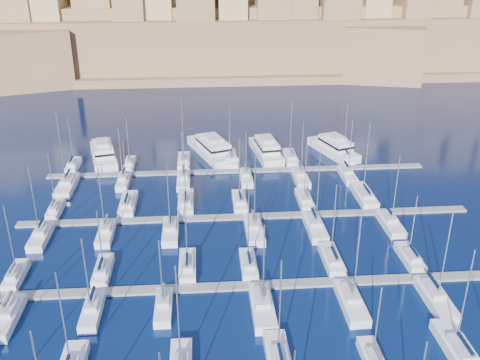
{
  "coord_description": "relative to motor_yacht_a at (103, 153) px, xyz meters",
  "views": [
    {
      "loc": [
        -8.0,
        -78.07,
        46.83
      ],
      "look_at": [
        -1.61,
        6.0,
        9.5
      ],
      "focal_mm": 40.0,
      "sensor_mm": 36.0,
      "label": 1
    }
  ],
  "objects": [
    {
      "name": "sailboat_26",
      "position": [
        19.8,
        -25.82,
        -0.96
      ],
      "size": [
        2.94,
        9.81,
        16.0
      ],
      "color": "white",
      "rests_on": "ground"
    },
    {
      "name": "ground",
      "position": [
        31.25,
        -41.6,
        -1.73
      ],
      "size": [
        600.0,
        600.0,
        0.0
      ],
      "primitive_type": "plane",
      "color": "black",
      "rests_on": "ground"
    },
    {
      "name": "sailboat_5",
      "position": [
        54.19,
        -69.72,
        -0.97
      ],
      "size": [
        3.0,
        10.0,
        14.97
      ],
      "color": "white",
      "rests_on": "ground"
    },
    {
      "name": "sailboat_23",
      "position": [
        55.72,
        -59.39,
        -0.97
      ],
      "size": [
        2.94,
        9.81,
        15.08
      ],
      "color": "white",
      "rests_on": "ground"
    },
    {
      "name": "sailboat_21",
      "position": [
        30.93,
        -59.49,
        -0.97
      ],
      "size": [
        3.01,
        10.03,
        14.29
      ],
      "color": "white",
      "rests_on": "ground"
    },
    {
      "name": "sailboat_27",
      "position": [
        30.28,
        -26.33,
        -0.99
      ],
      "size": [
        2.63,
        8.76,
        13.81
      ],
      "color": "white",
      "rests_on": "ground"
    },
    {
      "name": "sailboat_34",
      "position": [
        42.88,
        -37.43,
        -0.96
      ],
      "size": [
        2.97,
        9.9,
        15.47
      ],
      "color": "white",
      "rests_on": "ground"
    },
    {
      "name": "sailboat_31",
      "position": [
        6.09,
        -36.77,
        -0.99
      ],
      "size": [
        2.57,
        8.55,
        13.6
      ],
      "color": "white",
      "rests_on": "ground"
    },
    {
      "name": "sailboat_46",
      "position": [
        44.27,
        -15.27,
        -0.98
      ],
      "size": [
        2.87,
        9.58,
        13.88
      ],
      "color": "white",
      "rests_on": "ground"
    },
    {
      "name": "sailboat_30",
      "position": [
        -4.95,
        -36.97,
        -0.98
      ],
      "size": [
        2.69,
        8.97,
        14.18
      ],
      "color": "white",
      "rests_on": "ground"
    },
    {
      "name": "pontoon_mid_far",
      "position": [
        31.25,
        -31.6,
        -1.53
      ],
      "size": [
        84.0,
        2.0,
        0.4
      ],
      "primitive_type": "cube",
      "color": "slate",
      "rests_on": "ground"
    },
    {
      "name": "sailboat_19",
      "position": [
        7.53,
        -58.56,
        -1.0
      ],
      "size": [
        2.44,
        8.13,
        12.69
      ],
      "color": "white",
      "rests_on": "ground"
    },
    {
      "name": "sailboat_37",
      "position": [
        6.64,
        -4.9,
        -1.01
      ],
      "size": [
        2.28,
        7.6,
        12.18
      ],
      "color": "white",
      "rests_on": "ground"
    },
    {
      "name": "sailboat_29",
      "position": [
        55.29,
        -25.43,
        -0.95
      ],
      "size": [
        3.18,
        10.6,
        15.92
      ],
      "color": "white",
      "rests_on": "ground"
    },
    {
      "name": "sailboat_25",
      "position": [
        8.65,
        -25.79,
        -0.98
      ],
      "size": [
        2.96,
        9.86,
        13.87
      ],
      "color": "white",
      "rests_on": "ground"
    },
    {
      "name": "sailboat_20",
      "position": [
        17.26,
        -58.35,
        -1.01
      ],
      "size": [
        2.31,
        7.71,
        11.83
      ],
      "color": "white",
      "rests_on": "ground"
    },
    {
      "name": "sailboat_18",
      "position": [
        -3.7,
        -59.05,
        -0.98
      ],
      "size": [
        2.74,
        9.13,
        14.12
      ],
      "color": "white",
      "rests_on": "ground"
    },
    {
      "name": "sailboat_35",
      "position": [
        56.69,
        -37.17,
        -0.98
      ],
      "size": [
        2.81,
        9.37,
        14.3
      ],
      "color": "white",
      "rests_on": "ground"
    },
    {
      "name": "sailboat_40",
      "position": [
        43.91,
        -3.91,
        -0.97
      ],
      "size": [
        2.89,
        9.62,
        14.57
      ],
      "color": "white",
      "rests_on": "ground"
    },
    {
      "name": "motor_yacht_b",
      "position": [
        25.74,
        1.39,
        -0.0
      ],
      "size": [
        12.22,
        20.56,
        5.25
      ],
      "color": "white",
      "rests_on": "ground"
    },
    {
      "name": "sailboat_22",
      "position": [
        43.53,
        -59.34,
        -0.96
      ],
      "size": [
        2.92,
        9.72,
        15.71
      ],
      "color": "white",
      "rests_on": "ground"
    },
    {
      "name": "sailboat_28",
      "position": [
        43.1,
        -26.41,
        -1.0
      ],
      "size": [
        2.58,
        8.6,
        12.42
      ],
      "color": "white",
      "rests_on": "ground"
    },
    {
      "name": "sailboat_24",
      "position": [
        -4.84,
        -26.96,
        -1.01
      ],
      "size": [
        2.24,
        7.48,
        12.11
      ],
      "color": "white",
      "rests_on": "ground"
    },
    {
      "name": "pontoon_mid_near",
      "position": [
        31.25,
        -53.6,
        -1.53
      ],
      "size": [
        84.0,
        2.0,
        0.4
      ],
      "primitive_type": "cube",
      "color": "slate",
      "rests_on": "ground"
    },
    {
      "name": "sailboat_14",
      "position": [
        20.43,
        -48.36,
        -0.99
      ],
      "size": [
        2.61,
        8.7,
        13.17
      ],
      "color": "white",
      "rests_on": "ground"
    },
    {
      "name": "motor_yacht_c",
      "position": [
        38.66,
        -0.2,
        -0.0
      ],
      "size": [
        6.89,
        16.91,
        5.25
      ],
      "color": "white",
      "rests_on": "ground"
    },
    {
      "name": "sailboat_32",
      "position": [
        17.32,
        -37.01,
        -0.98
      ],
      "size": [
        2.71,
        9.05,
        13.99
      ],
      "color": "white",
      "rests_on": "ground"
    },
    {
      "name": "sailboat_41",
      "position": [
        56.79,
        -4.06,
        -0.98
      ],
      "size": [
        2.79,
        9.31,
        13.55
      ],
      "color": "white",
      "rests_on": "ground"
    },
    {
      "name": "motor_yacht_a",
      "position": [
        0.0,
        0.0,
        0.0
      ],
      "size": [
        8.88,
        17.56,
        5.25
      ],
      "color": "white",
      "rests_on": "ground"
    },
    {
      "name": "sailboat_17",
      "position": [
        56.04,
        -48.59,
        -1.01
      ],
      "size": [
        2.47,
        8.23,
        11.78
      ],
      "color": "white",
      "rests_on": "ground"
    },
    {
      "name": "sailboat_44",
      "position": [
        19.12,
        -14.99,
        -1.0
      ],
      "size": [
        2.7,
        9.01,
        12.1
      ],
      "color": "white",
      "rests_on": "ground"
    },
    {
      "name": "sailboat_15",
      "position": [
        29.98,
        -48.66,
        -1.0
      ],
      "size": [
        2.42,
        8.08,
        13.1
      ],
      "color": "white",
      "rests_on": "ground"
    },
    {
      "name": "pontoon_far",
      "position": [
        31.25,
        -9.6,
        -1.53
      ],
      "size": [
        84.0,
        2.0,
        0.4
      ],
      "primitive_type": "cube",
      "color": "slate",
      "rests_on": "ground"
    },
    {
      "name": "motor_yacht_d",
      "position": [
        55.21,
        -0.19,
        -0.0
      ],
      "size": [
        10.11,
        17.13,
        5.25
      ],
      "color": "white",
      "rests_on": "ground"
    },
    {
      "name": "sailboat_12",
      "position": [
        -5.59,
        -48.92,
        -1.01
      ],
      "size": [
        2.27,
        7.56,
        12.5
      ],
      "color": "white",
      "rests_on": "ground"
    },
    {
      "name": "sailboat_47",
      "position": [
        54.7,
        -14.86,
        -0.99
      ],
      "size": [
        2.62,
        8.74,
        13.88
      ],
      "color": "white",
      "rests_on": "ground"
    },
    {
      "name": "sailboat_45",
      "position": [
        32.5,
        -14.7,
        -1.01
      ],
      "size": [
        2.52,
        8.41,
        11.56
      ],
      "color": "white",
      "rests_on": "ground"
    },
    {
      "name": "sailboat_42",
      "position": [
        -5.08,
        -15.87,
        -0.94
      ],
      "size": [
        3.24,
        10.8,
        17.11
      ],
      "color": "white",
      "rests_on": "ground"
    },
    {
      "name": "sailboat_16",
      "position": [
        43.38,
        -48.24,
        -0.99
      ],
      "size": [
        2.68,
        8.94,
        13.84
      ],
      "color": "white",
      "rests_on": "ground"
    },
    {
      "name": "sailboat_33",
      "position": [
        31.97,
        -37.51,
        -0.96
      ],
      "size": [
        3.02,
        10.06,
        15.87
      ],
      "color": "white",
      "rests_on": "ground"
    },
    {
      "name": "sailboat_43",
      "position": [
        6.43,
        -14.56,
        -1.0
      ],
      "size": [
        2.44,
        8.14,
        12.91
      ],
      "color": "white",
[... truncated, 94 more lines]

